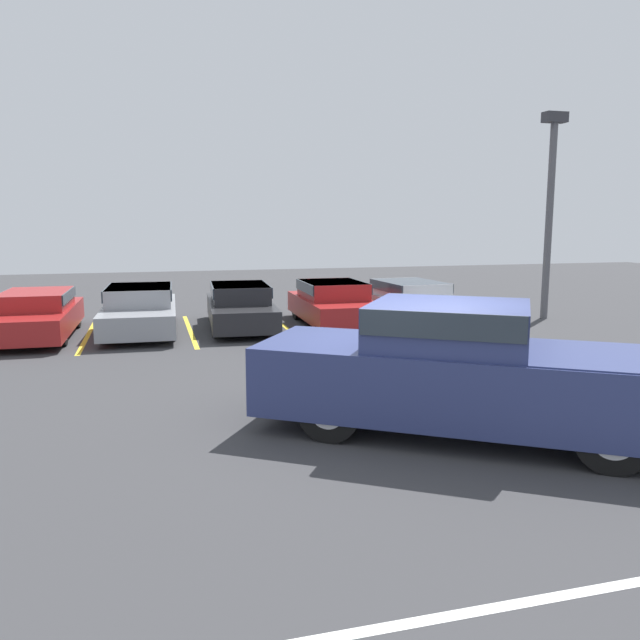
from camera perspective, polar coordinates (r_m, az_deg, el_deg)
ground_plane at (r=9.32m, az=8.85°, el=-9.64°), size 60.00×60.00×0.00m
stall_stripe_b at (r=17.48m, az=-20.45°, el=-1.30°), size 0.12×5.29×0.01m
stall_stripe_c at (r=17.43m, az=-11.79°, el=-0.94°), size 0.12×5.29×0.01m
stall_stripe_d at (r=17.77m, az=-3.29°, el=-0.57°), size 0.12×5.29×0.01m
stall_stripe_e at (r=18.49m, az=4.73°, el=-0.21°), size 0.12×5.29×0.01m
stall_stripe_f at (r=19.54m, az=12.01°, el=0.12°), size 0.12×5.29×0.01m
pickup_truck at (r=8.89m, az=13.57°, el=-4.49°), size 6.00×4.91×1.85m
parked_sedan_a at (r=17.53m, az=-24.50°, el=0.59°), size 1.85×4.63×1.19m
parked_sedan_b at (r=17.42m, az=-16.13°, el=1.08°), size 2.02×4.78×1.24m
parked_sedan_c at (r=17.57m, az=-7.31°, el=1.39°), size 1.98×4.61×1.22m
parked_sedan_d at (r=17.97m, az=1.21°, el=1.69°), size 1.93×4.28×1.24m
parked_sedan_e at (r=18.74m, az=8.27°, el=1.82°), size 2.02×4.56×1.20m
light_post at (r=20.20m, az=20.30°, el=10.26°), size 0.70×0.36×6.12m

